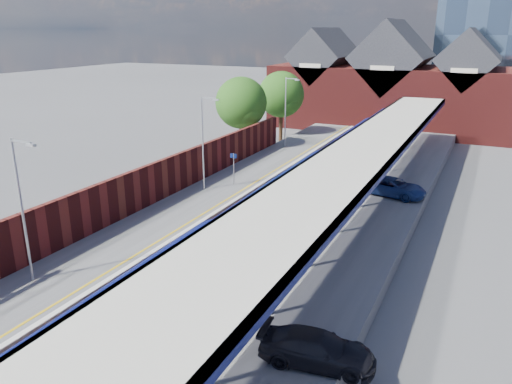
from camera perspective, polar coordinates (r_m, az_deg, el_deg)
ground at (r=42.79m, az=7.22°, el=0.89°), size 240.00×240.00×0.00m
ballast_bed at (r=33.95m, az=1.78°, el=-3.58°), size 6.00×76.00×0.06m
rails at (r=33.92m, az=1.78°, el=-3.44°), size 4.51×76.00×0.14m
left_platform at (r=36.21m, az=-6.19°, el=-1.47°), size 5.00×76.00×1.00m
right_platform at (r=32.02m, az=11.68°, el=-4.45°), size 6.00×76.00×1.00m
coping_left at (r=34.91m, az=-2.94°, el=-1.23°), size 0.30×76.00×0.05m
coping_right at (r=32.54m, az=6.88°, el=-2.82°), size 0.30×76.00×0.05m
yellow_line at (r=35.19m, az=-3.79°, el=-1.12°), size 0.14×76.00×0.01m
train at (r=39.72m, az=8.34°, el=2.67°), size 3.06×65.94×3.45m
canopy at (r=32.50m, az=12.19°, el=4.68°), size 4.50×52.00×4.48m
lamp_post_b at (r=25.34m, az=-25.08°, el=-1.09°), size 1.48×0.18×7.00m
lamp_post_c at (r=37.07m, az=-5.95°, el=6.22°), size 1.48×0.18×7.00m
lamp_post_d at (r=51.17m, az=3.53°, el=9.58°), size 1.48×0.18×7.00m
platform_sign at (r=38.63m, az=-2.56°, el=3.28°), size 0.55×0.08×2.50m
brick_wall at (r=32.21m, az=-16.31°, el=-0.96°), size 0.35×50.00×3.86m
station_building at (r=68.44m, az=15.12°, el=11.56°), size 30.00×12.12×13.78m
tree_near at (r=50.88m, az=-1.60°, el=9.97°), size 5.20×5.20×8.10m
tree_far at (r=57.65m, az=3.00°, el=10.92°), size 5.20×5.20×8.10m
parked_car_dark at (r=18.98m, az=7.01°, el=-17.37°), size 4.43×2.28×1.23m
parked_car_blue at (r=37.61m, az=15.38°, el=0.57°), size 5.03×3.02×1.31m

